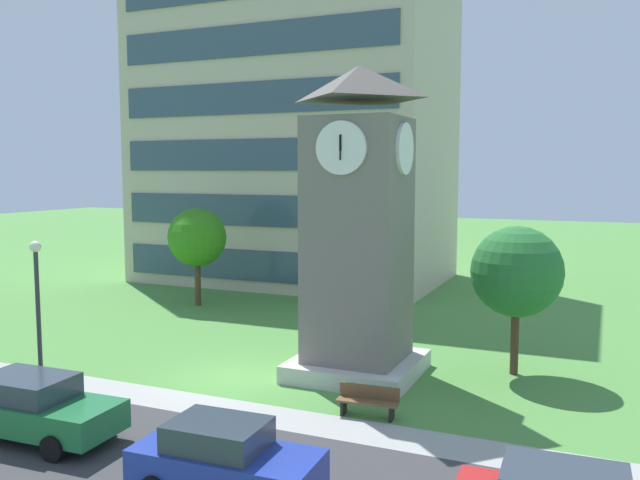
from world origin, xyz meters
name	(u,v)px	position (x,y,z in m)	size (l,w,h in m)	color
ground_plane	(233,379)	(0.00, 0.00, 0.00)	(160.00, 160.00, 0.00)	#4C893D
street_asphalt	(86,460)	(0.00, -6.99, 0.00)	(120.00, 7.20, 0.01)	#38383A
kerb_strip	(189,403)	(0.00, -2.59, 0.00)	(120.00, 1.60, 0.01)	#9E9E99
office_building	(296,132)	(-7.22, 20.06, 9.60)	(18.83, 11.51, 19.20)	beige
clock_tower	(358,240)	(3.74, 2.17, 4.74)	(4.19, 4.19, 10.59)	slate
park_bench	(368,401)	(5.40, -1.44, 0.46)	(1.83, 0.61, 0.88)	brown
street_lamp	(38,297)	(-4.91, -3.68, 3.11)	(0.36, 0.36, 4.90)	#333338
tree_near_tower	(197,238)	(-8.14, 9.99, 3.59)	(3.06, 3.06, 5.14)	#513823
tree_streetside	(517,272)	(8.74, 4.40, 3.62)	(3.16, 3.16, 5.21)	#513823
parked_car_green	(32,407)	(-2.25, -6.50, 0.86)	(4.83, 2.20, 1.69)	#1E6B38
parked_car_blue	(225,459)	(4.13, -7.21, 0.86)	(4.20, 2.05, 1.69)	#23389E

